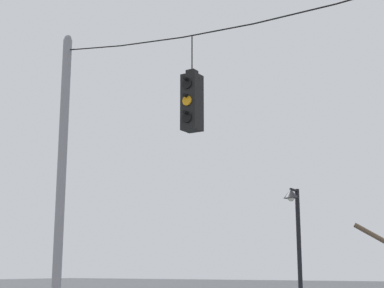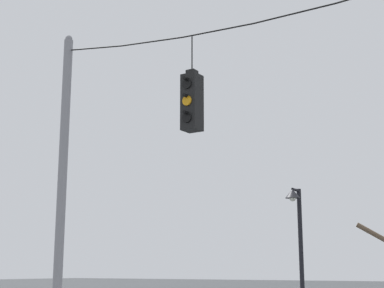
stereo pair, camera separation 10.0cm
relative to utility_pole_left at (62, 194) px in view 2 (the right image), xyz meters
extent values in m
cylinder|color=gray|center=(0.00, 0.00, -0.05)|extent=(0.20, 0.20, 7.38)
sphere|color=gray|center=(0.00, 0.00, 3.68)|extent=(0.16, 0.16, 0.16)
cylinder|color=black|center=(0.80, 0.00, 3.27)|extent=(1.61, 0.03, 0.26)
cylinder|color=black|center=(2.41, 0.00, 3.08)|extent=(1.61, 0.03, 0.18)
cylinder|color=black|center=(4.01, 0.00, 2.97)|extent=(1.60, 0.03, 0.11)
cylinder|color=black|center=(5.61, 0.00, 2.93)|extent=(1.60, 0.03, 0.03)
cube|color=black|center=(3.43, 0.00, 1.58)|extent=(0.34, 0.34, 1.13)
cube|color=black|center=(3.43, 0.00, 2.20)|extent=(0.19, 0.19, 0.10)
cylinder|color=black|center=(3.43, 0.00, 2.62)|extent=(0.02, 0.02, 0.74)
cylinder|color=black|center=(3.43, -0.18, 1.92)|extent=(0.20, 0.03, 0.20)
cylinder|color=black|center=(3.43, -0.23, 2.01)|extent=(0.07, 0.12, 0.07)
cylinder|color=orange|center=(3.43, -0.18, 1.58)|extent=(0.20, 0.03, 0.20)
cylinder|color=black|center=(3.43, -0.23, 1.67)|extent=(0.07, 0.12, 0.07)
cylinder|color=black|center=(3.43, -0.18, 1.24)|extent=(0.20, 0.03, 0.20)
cylinder|color=black|center=(3.43, -0.23, 1.33)|extent=(0.07, 0.12, 0.07)
cylinder|color=black|center=(3.29, 5.68, -1.61)|extent=(0.12, 0.12, 4.27)
cylinder|color=black|center=(3.29, 5.46, 0.48)|extent=(0.07, 0.44, 0.07)
cone|color=#232328|center=(3.29, 5.23, 0.36)|extent=(0.40, 0.40, 0.24)
sphere|color=silver|center=(3.29, 5.23, 0.24)|extent=(0.18, 0.18, 0.18)
camera|label=1|loc=(9.32, -9.45, -1.62)|focal=55.00mm
camera|label=2|loc=(9.41, -9.40, -1.62)|focal=55.00mm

